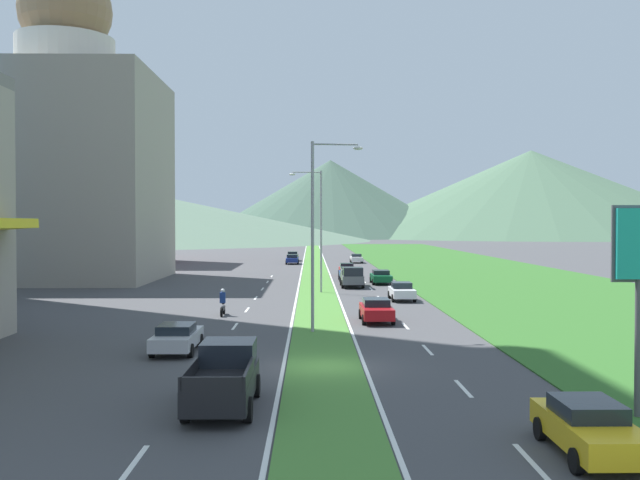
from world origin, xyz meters
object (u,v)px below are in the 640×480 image
object	(u,v)px
street_lamp_mid	(318,224)
car_2	(292,259)
car_1	(402,291)
car_9	(347,270)
motorcycle_rider	(223,304)
street_lamp_near	(318,224)
pickup_truck_0	(224,377)
car_8	(381,277)
car_4	(177,337)
car_3	(356,258)
car_0	(348,274)
pickup_truck_1	(352,277)
car_5	(293,256)
car_7	(376,310)
car_6	(589,427)

from	to	relation	value
street_lamp_mid	car_2	world-z (taller)	street_lamp_mid
car_1	car_9	distance (m)	26.32
car_2	motorcycle_rider	world-z (taller)	motorcycle_rider
street_lamp_near	pickup_truck_0	size ratio (longest dim) A/B	1.99
car_8	car_4	bearing A→B (deg)	-19.54
street_lamp_near	car_3	world-z (taller)	street_lamp_near
car_8	car_0	bearing A→B (deg)	-141.91
street_lamp_mid	car_9	xyz separation A→B (m)	(3.57, 19.94, -5.36)
car_3	pickup_truck_0	xyz separation A→B (m)	(-10.04, -86.61, 0.26)
car_8	pickup_truck_1	distance (m)	4.93
street_lamp_near	car_2	bearing A→B (deg)	92.68
pickup_truck_0	car_0	bearing A→B (deg)	-7.54
street_lamp_mid	car_0	xyz separation A→B (m)	(3.36, 13.33, -5.37)
car_4	pickup_truck_1	world-z (taller)	pickup_truck_1
car_3	car_5	world-z (taller)	car_5
pickup_truck_1	motorcycle_rider	world-z (taller)	pickup_truck_1
car_8	pickup_truck_0	xyz separation A→B (m)	(-10.06, -48.23, 0.26)
car_8	street_lamp_near	bearing A→B (deg)	-11.88
car_7	motorcycle_rider	world-z (taller)	motorcycle_rider
car_6	pickup_truck_1	bearing A→B (deg)	-176.10
street_lamp_mid	car_8	bearing A→B (deg)	55.10
car_4	car_0	bearing A→B (deg)	-13.85
street_lamp_near	pickup_truck_1	size ratio (longest dim) A/B	1.99
car_2	car_4	xyz separation A→B (m)	(-3.61, -73.59, -0.03)
car_5	car_8	size ratio (longest dim) A/B	0.98
car_5	motorcycle_rider	distance (m)	69.45
car_6	motorcycle_rider	xyz separation A→B (m)	(-13.24, 28.68, 0.00)
car_4	car_5	xyz separation A→B (m)	(3.42, 82.86, 0.07)
car_1	car_5	size ratio (longest dim) A/B	0.94
car_2	car_3	world-z (taller)	car_2
car_4	car_9	bearing A→B (deg)	-12.26
street_lamp_mid	car_5	distance (m)	54.40
street_lamp_mid	car_7	size ratio (longest dim) A/B	2.38
car_2	pickup_truck_1	world-z (taller)	pickup_truck_1
street_lamp_mid	car_2	xyz separation A→B (m)	(-3.43, 44.75, -5.38)
car_9	motorcycle_rider	bearing A→B (deg)	-15.94
car_0	car_3	world-z (taller)	car_0
street_lamp_near	car_1	world-z (taller)	street_lamp_near
car_8	car_9	distance (m)	11.02
car_6	car_7	bearing A→B (deg)	-172.71
car_6	motorcycle_rider	distance (m)	31.59
car_2	car_3	xyz separation A→B (m)	(9.92, 2.96, -0.02)
car_8	car_9	xyz separation A→B (m)	(-2.94, 10.62, 0.04)
car_6	car_2	bearing A→B (deg)	-173.48
car_2	pickup_truck_1	bearing A→B (deg)	-170.20
car_3	car_9	xyz separation A→B (m)	(-2.92, -27.76, 0.04)
pickup_truck_1	car_2	bearing A→B (deg)	-170.20
street_lamp_mid	car_0	distance (m)	14.76
car_3	car_5	bearing A→B (deg)	-121.98
car_8	car_9	world-z (taller)	car_9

